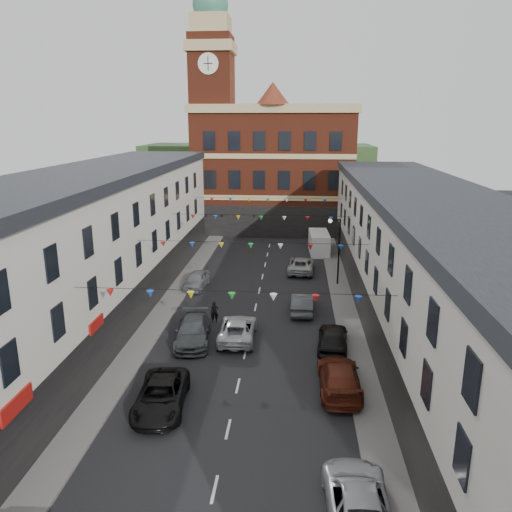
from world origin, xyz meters
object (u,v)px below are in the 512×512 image
(car_right_b, at_px, (358,500))
(car_right_d, at_px, (333,338))
(car_left_d, at_px, (193,331))
(car_right_f, at_px, (301,265))
(car_right_c, at_px, (339,377))
(pedestrian, at_px, (215,312))
(car_left_c, at_px, (161,395))
(car_right_e, at_px, (302,302))
(street_lamp, at_px, (336,242))
(moving_car, at_px, (238,329))
(car_left_e, at_px, (197,280))
(white_van, at_px, (319,243))

(car_right_b, height_order, car_right_d, car_right_d)
(car_left_d, height_order, car_right_f, car_left_d)
(car_right_c, relative_size, pedestrian, 3.39)
(car_left_c, xyz_separation_m, pedestrian, (0.90, 11.28, 0.07))
(car_right_e, distance_m, car_right_f, 10.35)
(car_left_d, distance_m, car_right_b, 16.98)
(car_left_c, xyz_separation_m, car_left_d, (0.00, 7.92, 0.05))
(car_right_e, bearing_deg, car_right_d, 107.38)
(car_right_d, height_order, pedestrian, pedestrian)
(car_left_d, xyz_separation_m, car_right_e, (7.20, 6.02, -0.01))
(street_lamp, bearing_deg, pedestrian, -135.11)
(pedestrian, bearing_deg, car_right_d, -37.00)
(street_lamp, bearing_deg, car_left_c, -116.35)
(car_right_b, height_order, car_right_f, car_right_f)
(car_right_c, xyz_separation_m, moving_car, (-6.22, 6.12, -0.07))
(car_left_e, relative_size, car_right_c, 0.77)
(car_left_d, height_order, white_van, white_van)
(car_left_d, xyz_separation_m, car_right_d, (9.10, -0.37, 0.01))
(moving_car, bearing_deg, car_left_d, 12.40)
(street_lamp, xyz_separation_m, car_right_c, (-1.05, -18.00, -3.12))
(car_left_d, distance_m, pedestrian, 3.48)
(car_right_d, relative_size, pedestrian, 2.90)
(car_right_b, bearing_deg, car_left_e, -68.04)
(car_right_f, distance_m, moving_car, 16.27)
(car_right_f, height_order, white_van, white_van)
(street_lamp, xyz_separation_m, car_right_f, (-2.95, 3.80, -3.19))
(car_left_e, bearing_deg, car_left_d, -75.32)
(car_left_d, relative_size, car_right_d, 1.16)
(car_left_e, height_order, car_right_e, car_right_e)
(car_left_e, distance_m, white_van, 16.99)
(car_right_d, distance_m, car_right_e, 6.67)
(car_right_d, bearing_deg, car_right_f, -78.57)
(car_right_e, bearing_deg, car_left_e, -27.33)
(car_right_b, height_order, pedestrian, pedestrian)
(car_left_e, xyz_separation_m, white_van, (11.10, 12.85, 0.44))
(car_left_c, distance_m, car_right_c, 9.44)
(car_left_c, height_order, pedestrian, pedestrian)
(car_left_d, relative_size, white_van, 1.02)
(car_right_b, xyz_separation_m, car_right_d, (0.04, 13.99, 0.07))
(car_right_f, bearing_deg, pedestrian, 67.92)
(street_lamp, distance_m, car_right_c, 18.30)
(car_right_d, height_order, moving_car, car_right_d)
(street_lamp, distance_m, car_right_b, 27.15)
(car_left_c, distance_m, car_right_d, 11.82)
(white_van, relative_size, pedestrian, 3.27)
(car_left_c, height_order, car_right_c, car_right_c)
(street_lamp, relative_size, car_left_d, 1.13)
(street_lamp, relative_size, car_right_f, 1.16)
(street_lamp, distance_m, car_right_f, 5.77)
(car_left_d, relative_size, car_right_f, 1.03)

